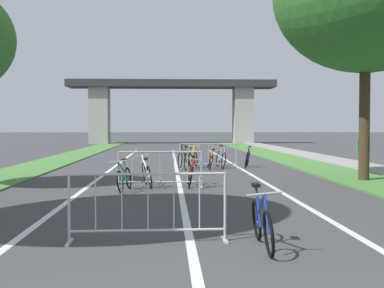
# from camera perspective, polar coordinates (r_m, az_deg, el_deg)

# --- Properties ---
(grass_verge_left) EXTENTS (2.21, 58.96, 0.05)m
(grass_verge_left) POSITION_cam_1_polar(r_m,az_deg,el_deg) (27.48, -14.47, -1.66)
(grass_verge_left) COLOR #477A38
(grass_verge_left) RESTS_ON ground
(grass_verge_right) EXTENTS (2.21, 58.96, 0.05)m
(grass_verge_right) POSITION_cam_1_polar(r_m,az_deg,el_deg) (27.62, 10.47, -1.61)
(grass_verge_right) COLOR #477A38
(grass_verge_right) RESTS_ON ground
(sidewalk_path_right) EXTENTS (1.88, 58.96, 0.08)m
(sidewalk_path_right) POSITION_cam_1_polar(r_m,az_deg,el_deg) (28.15, 14.53, -1.54)
(sidewalk_path_right) COLOR gray
(sidewalk_path_right) RESTS_ON ground
(lane_stripe_center) EXTENTS (0.14, 34.11, 0.01)m
(lane_stripe_center) POSITION_cam_1_polar(r_m,az_deg,el_deg) (19.85, -1.72, -3.04)
(lane_stripe_center) COLOR silver
(lane_stripe_center) RESTS_ON ground
(lane_stripe_right_lane) EXTENTS (0.14, 34.11, 0.01)m
(lane_stripe_right_lane) POSITION_cam_1_polar(r_m,az_deg,el_deg) (20.08, 5.90, -2.99)
(lane_stripe_right_lane) COLOR silver
(lane_stripe_right_lane) RESTS_ON ground
(lane_stripe_left_lane) EXTENTS (0.14, 34.11, 0.01)m
(lane_stripe_left_lane) POSITION_cam_1_polar(r_m,az_deg,el_deg) (19.99, -9.38, -3.03)
(lane_stripe_left_lane) COLOR silver
(lane_stripe_left_lane) RESTS_ON ground
(overpass_bridge) EXTENTS (20.87, 3.46, 6.40)m
(overpass_bridge) POSITION_cam_1_polar(r_m,az_deg,el_deg) (51.52, -2.31, 4.99)
(overpass_bridge) COLOR #2D2D30
(overpass_bridge) RESTS_ON ground
(crowd_barrier_nearest) EXTENTS (2.41, 0.51, 1.05)m
(crowd_barrier_nearest) POSITION_cam_1_polar(r_m,az_deg,el_deg) (7.67, -5.00, -7.18)
(crowd_barrier_nearest) COLOR #ADADB2
(crowd_barrier_nearest) RESTS_ON ground
(crowd_barrier_second) EXTENTS (2.40, 0.48, 1.05)m
(crowd_barrier_second) POSITION_cam_1_polar(r_m,az_deg,el_deg) (14.27, -3.62, -2.93)
(crowd_barrier_second) COLOR #ADADB2
(crowd_barrier_second) RESTS_ON ground
(crowd_barrier_third) EXTENTS (2.42, 0.58, 1.05)m
(crowd_barrier_third) POSITION_cam_1_polar(r_m,az_deg,el_deg) (20.97, 1.87, -1.35)
(crowd_barrier_third) COLOR #ADADB2
(crowd_barrier_third) RESTS_ON ground
(bicycle_green_0) EXTENTS (0.53, 1.65, 0.88)m
(bicycle_green_0) POSITION_cam_1_polar(r_m,az_deg,el_deg) (13.75, -7.66, -3.84)
(bicycle_green_0) COLOR black
(bicycle_green_0) RESTS_ON ground
(bicycle_yellow_1) EXTENTS (0.61, 1.75, 0.95)m
(bicycle_yellow_1) POSITION_cam_1_polar(r_m,az_deg,el_deg) (21.50, 0.12, -1.66)
(bicycle_yellow_1) COLOR black
(bicycle_yellow_1) RESTS_ON ground
(bicycle_purple_2) EXTENTS (0.57, 1.72, 0.91)m
(bicycle_purple_2) POSITION_cam_1_polar(r_m,az_deg,el_deg) (21.73, 6.28, -1.63)
(bicycle_purple_2) COLOR black
(bicycle_purple_2) RESTS_ON ground
(bicycle_red_3) EXTENTS (0.46, 1.70, 0.88)m
(bicycle_red_3) POSITION_cam_1_polar(r_m,az_deg,el_deg) (14.71, -0.15, -3.42)
(bicycle_red_3) COLOR black
(bicycle_red_3) RESTS_ON ground
(bicycle_orange_4) EXTENTS (0.49, 1.71, 0.99)m
(bicycle_orange_4) POSITION_cam_1_polar(r_m,az_deg,el_deg) (20.61, 2.09, -1.84)
(bicycle_orange_4) COLOR black
(bicycle_orange_4) RESTS_ON ground
(bicycle_black_5) EXTENTS (0.54, 1.73, 1.02)m
(bicycle_black_5) POSITION_cam_1_polar(r_m,az_deg,el_deg) (20.39, -0.99, -1.81)
(bicycle_black_5) COLOR black
(bicycle_black_5) RESTS_ON ground
(bicycle_blue_6) EXTENTS (0.48, 1.66, 0.91)m
(bicycle_blue_6) POSITION_cam_1_polar(r_m,az_deg,el_deg) (7.36, 7.89, -8.89)
(bicycle_blue_6) COLOR black
(bicycle_blue_6) RESTS_ON ground
(bicycle_white_7) EXTENTS (0.59, 1.71, 0.92)m
(bicycle_white_7) POSITION_cam_1_polar(r_m,az_deg,el_deg) (14.65, -5.13, -3.38)
(bicycle_white_7) COLOR black
(bicycle_white_7) RESTS_ON ground
(bicycle_silver_8) EXTENTS (0.54, 1.76, 0.95)m
(bicycle_silver_8) POSITION_cam_1_polar(r_m,az_deg,el_deg) (21.44, 3.27, -1.66)
(bicycle_silver_8) COLOR black
(bicycle_silver_8) RESTS_ON ground
(pedestrian_with_backpack) EXTENTS (0.56, 0.28, 1.54)m
(pedestrian_with_backpack) POSITION_cam_1_polar(r_m,az_deg,el_deg) (21.32, 18.75, -0.28)
(pedestrian_with_backpack) COLOR olive
(pedestrian_with_backpack) RESTS_ON ground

